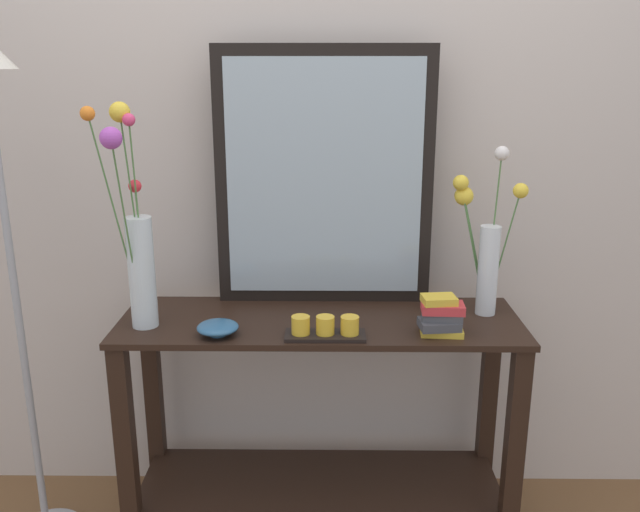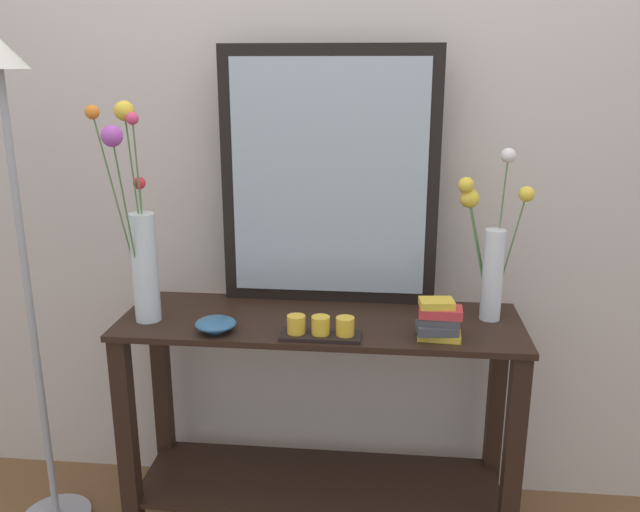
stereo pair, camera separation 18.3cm
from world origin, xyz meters
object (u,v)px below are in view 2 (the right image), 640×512
Objects in this scene: mirror_leaning at (329,179)px; candle_tray at (321,329)px; tall_vase_left at (140,239)px; vase_right at (491,248)px; floor_lamp at (18,214)px; console_table at (320,407)px; book_stack at (439,320)px; decorative_bowl at (216,324)px.

candle_tray is at bearing -89.08° from mirror_leaning.
vase_right is at bearing 7.51° from tall_vase_left.
vase_right reaches higher than candle_tray.
floor_lamp is (-0.97, -0.24, -0.09)m from mirror_leaning.
console_table is 1.51× the size of mirror_leaning.
mirror_leaning is 3.53× the size of candle_tray.
vase_right is (1.10, 0.14, -0.04)m from tall_vase_left.
tall_vase_left is 1.26× the size of vase_right.
tall_vase_left is 2.84× the size of candle_tray.
candle_tray is 0.15× the size of floor_lamp.
console_table is 0.81m from tall_vase_left.
tall_vase_left is 0.41× the size of floor_lamp.
decorative_bowl is at bearing -178.61° from book_stack.
book_stack is (0.35, 0.03, 0.03)m from candle_tray.
console_table is 0.77m from vase_right.
decorative_bowl is (-0.85, -0.21, -0.21)m from vase_right.
tall_vase_left is (-0.56, -0.07, 0.59)m from console_table.
vase_right is at bearing 4.95° from floor_lamp.
mirror_leaning is at bearing 139.88° from book_stack.
vase_right is 0.31m from book_stack.
tall_vase_left is at bearing 172.21° from candle_tray.
decorative_bowl is 0.68m from book_stack.
console_table is 1.16m from floor_lamp.
mirror_leaning is at bearing 13.80° from floor_lamp.
floor_lamp is at bearing -175.05° from vase_right.
console_table is at bearing 7.38° from tall_vase_left.
tall_vase_left is 4.97× the size of book_stack.
console_table is 0.48m from decorative_bowl.
tall_vase_left is at bearing -172.49° from vase_right.
floor_lamp reaches higher than book_stack.
candle_tray reaches higher than console_table.
console_table is at bearing 3.42° from floor_lamp.
vase_right is 1.50m from floor_lamp.
console_table is at bearing 161.93° from book_stack.
console_table is 0.78× the size of floor_lamp.
floor_lamp is at bearing 172.94° from decorative_bowl.
candle_tray is at bearing -7.79° from tall_vase_left.
book_stack is (0.36, -0.30, -0.37)m from mirror_leaning.
vase_right is at bearing 13.86° from decorative_bowl.
candle_tray is 1.92× the size of decorative_bowl.
vase_right is 0.90m from decorative_bowl.
console_table is 0.77m from mirror_leaning.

